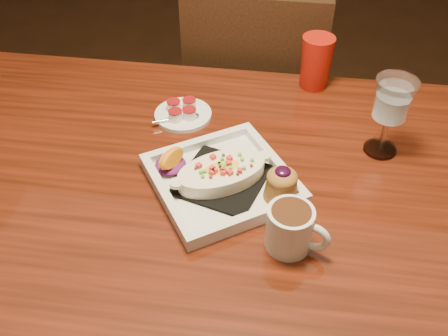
# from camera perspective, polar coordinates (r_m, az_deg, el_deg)

# --- Properties ---
(table) EXTENTS (1.50, 0.90, 0.75)m
(table) POSITION_cam_1_polar(r_m,az_deg,el_deg) (1.08, 0.46, -5.66)
(table) COLOR #631D0E
(table) RESTS_ON floor
(chair_far) EXTENTS (0.42, 0.42, 0.93)m
(chair_far) POSITION_cam_1_polar(r_m,az_deg,el_deg) (1.66, 3.44, 6.99)
(chair_far) COLOR black
(chair_far) RESTS_ON floor
(plate) EXTENTS (0.36, 0.36, 0.08)m
(plate) POSITION_cam_1_polar(r_m,az_deg,el_deg) (0.99, 0.49, -1.13)
(plate) COLOR silver
(plate) RESTS_ON table
(coffee_mug) EXTENTS (0.11, 0.08, 0.09)m
(coffee_mug) POSITION_cam_1_polar(r_m,az_deg,el_deg) (0.88, 7.68, -6.75)
(coffee_mug) COLOR silver
(coffee_mug) RESTS_ON table
(goblet) EXTENTS (0.09, 0.09, 0.18)m
(goblet) POSITION_cam_1_polar(r_m,az_deg,el_deg) (1.08, 18.65, 6.98)
(goblet) COLOR silver
(goblet) RESTS_ON table
(saucer) EXTENTS (0.14, 0.14, 0.09)m
(saucer) POSITION_cam_1_polar(r_m,az_deg,el_deg) (1.19, -4.80, 6.28)
(saucer) COLOR silver
(saucer) RESTS_ON table
(creamer_loose) EXTENTS (0.03, 0.03, 0.02)m
(creamer_loose) POSITION_cam_1_polar(r_m,az_deg,el_deg) (1.18, -5.54, 5.89)
(creamer_loose) COLOR white
(creamer_loose) RESTS_ON table
(red_tumbler) EXTENTS (0.08, 0.08, 0.14)m
(red_tumbler) POSITION_cam_1_polar(r_m,az_deg,el_deg) (1.29, 10.46, 11.78)
(red_tumbler) COLOR #B3170C
(red_tumbler) RESTS_ON table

